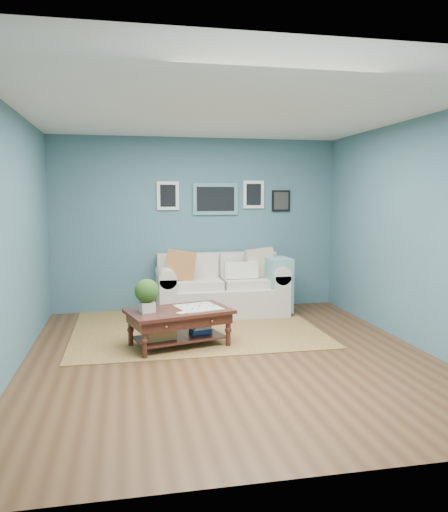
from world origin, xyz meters
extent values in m
plane|color=brown|center=(0.00, 0.00, 0.00)|extent=(5.00, 5.00, 0.00)
plane|color=white|center=(0.00, 0.00, 2.70)|extent=(5.00, 5.00, 0.00)
cube|color=#45767C|center=(0.00, 2.50, 1.35)|extent=(4.50, 0.02, 2.70)
cube|color=#45767C|center=(0.00, -2.50, 1.35)|extent=(4.50, 0.02, 2.70)
cube|color=#45767C|center=(-2.25, 0.00, 1.35)|extent=(0.02, 5.00, 2.70)
cube|color=#45767C|center=(2.25, 0.00, 1.35)|extent=(0.02, 5.00, 2.70)
cube|color=slate|center=(0.29, 2.48, 1.75)|extent=(0.72, 0.03, 0.50)
cube|color=black|center=(0.29, 2.46, 1.75)|extent=(0.60, 0.01, 0.38)
cube|color=white|center=(-0.46, 2.48, 1.80)|extent=(0.34, 0.03, 0.44)
cube|color=white|center=(0.91, 2.48, 1.82)|extent=(0.34, 0.03, 0.44)
cube|color=black|center=(1.37, 2.48, 1.72)|extent=(0.30, 0.03, 0.34)
cube|color=brown|center=(-0.21, 1.27, 0.01)|extent=(3.23, 2.59, 0.01)
cube|color=beige|center=(0.29, 1.99, 0.21)|extent=(1.44, 0.89, 0.42)
cube|color=beige|center=(0.29, 2.33, 0.67)|extent=(1.88, 0.22, 0.49)
cube|color=beige|center=(-0.55, 1.99, 0.31)|extent=(0.24, 0.89, 0.63)
cube|color=beige|center=(1.13, 1.99, 0.31)|extent=(0.24, 0.89, 0.63)
cylinder|color=beige|center=(-0.55, 1.99, 0.63)|extent=(0.26, 0.89, 0.26)
cylinder|color=beige|center=(1.13, 1.99, 0.63)|extent=(0.26, 0.89, 0.26)
cube|color=beige|center=(-0.09, 1.93, 0.49)|extent=(0.73, 0.57, 0.13)
cube|color=beige|center=(0.68, 1.93, 0.49)|extent=(0.73, 0.57, 0.13)
cube|color=beige|center=(-0.09, 2.21, 0.74)|extent=(0.73, 0.12, 0.36)
cube|color=beige|center=(0.68, 2.21, 0.74)|extent=(0.73, 0.12, 0.36)
cube|color=#BB5F28|center=(-0.34, 1.94, 0.78)|extent=(0.49, 0.17, 0.48)
cube|color=beige|center=(0.90, 2.01, 0.78)|extent=(0.48, 0.18, 0.47)
cube|color=silver|center=(0.57, 1.89, 0.69)|extent=(0.51, 0.12, 0.24)
cube|color=#6F9F9E|center=(1.13, 1.87, 0.47)|extent=(0.34, 0.56, 0.81)
cube|color=black|center=(-0.51, 0.47, 0.43)|extent=(1.34, 0.99, 0.04)
cube|color=black|center=(-0.51, 0.47, 0.35)|extent=(1.24, 0.89, 0.12)
cube|color=black|center=(-0.51, 0.47, 0.11)|extent=(1.12, 0.77, 0.02)
sphere|color=gold|center=(-0.70, 0.09, 0.35)|extent=(0.03, 0.03, 0.03)
sphere|color=gold|center=(-0.16, 0.24, 0.35)|extent=(0.03, 0.03, 0.03)
cylinder|color=black|center=(-0.94, 0.08, 0.20)|extent=(0.06, 0.06, 0.41)
cylinder|color=black|center=(0.06, 0.35, 0.20)|extent=(0.06, 0.06, 0.41)
cylinder|color=black|center=(-1.08, 0.60, 0.20)|extent=(0.06, 0.06, 0.41)
cylinder|color=black|center=(-0.08, 0.87, 0.20)|extent=(0.06, 0.06, 0.41)
cube|color=beige|center=(-0.89, 0.42, 0.51)|extent=(0.20, 0.20, 0.12)
sphere|color=#214916|center=(-0.89, 0.42, 0.70)|extent=(0.28, 0.28, 0.28)
cube|color=beige|center=(-0.27, 0.54, 0.45)|extent=(0.59, 0.59, 0.01)
cube|color=tan|center=(-0.75, 0.41, 0.22)|extent=(0.39, 0.32, 0.20)
cube|color=navy|center=(-0.25, 0.57, 0.18)|extent=(0.28, 0.24, 0.11)
camera|label=1|loc=(-1.12, -5.32, 1.77)|focal=35.00mm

